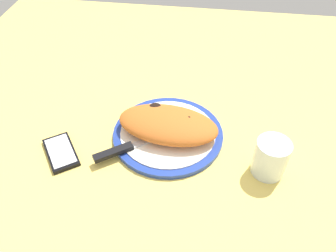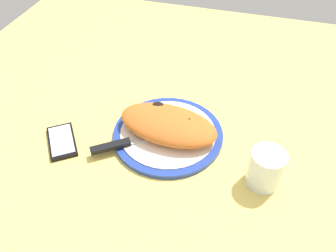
{
  "view_description": "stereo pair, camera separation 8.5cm",
  "coord_description": "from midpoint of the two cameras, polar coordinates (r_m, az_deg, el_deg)",
  "views": [
    {
      "loc": [
        -8.62,
        60.48,
        62.41
      ],
      "look_at": [
        0.0,
        0.0,
        3.57
      ],
      "focal_mm": 36.45,
      "sensor_mm": 36.0,
      "label": 1
    },
    {
      "loc": [
        -16.91,
        58.7,
        62.41
      ],
      "look_at": [
        0.0,
        0.0,
        3.57
      ],
      "focal_mm": 36.45,
      "sensor_mm": 36.0,
      "label": 2
    }
  ],
  "objects": [
    {
      "name": "knife",
      "position": [
        0.83,
        -9.89,
        -3.74
      ],
      "size": [
        20.44,
        15.34,
        1.2
      ],
      "color": "silver",
      "rests_on": "plate"
    },
    {
      "name": "water_glass",
      "position": [
        0.79,
        13.78,
        -5.64
      ],
      "size": [
        7.61,
        7.61,
        9.09
      ],
      "color": "silver",
      "rests_on": "ground_plane"
    },
    {
      "name": "smartphone",
      "position": [
        0.88,
        -20.16,
        -4.26
      ],
      "size": [
        11.92,
        13.14,
        1.16
      ],
      "color": "black",
      "rests_on": "ground_plane"
    },
    {
      "name": "plate",
      "position": [
        0.87,
        -2.79,
        -1.48
      ],
      "size": [
        27.93,
        27.93,
        1.57
      ],
      "color": "#233D99",
      "rests_on": "ground_plane"
    },
    {
      "name": "ground_plane",
      "position": [
        0.88,
        -2.75,
        -2.5
      ],
      "size": [
        150.0,
        150.0,
        3.0
      ],
      "primitive_type": "cube",
      "color": "#EACC60"
    },
    {
      "name": "calzone",
      "position": [
        0.85,
        -3.06,
        0.34
      ],
      "size": [
        26.5,
        16.39,
        5.11
      ],
      "color": "#C16023",
      "rests_on": "plate"
    },
    {
      "name": "fork",
      "position": [
        0.91,
        -4.27,
        1.95
      ],
      "size": [
        16.56,
        3.76,
        0.4
      ],
      "color": "silver",
      "rests_on": "plate"
    }
  ]
}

